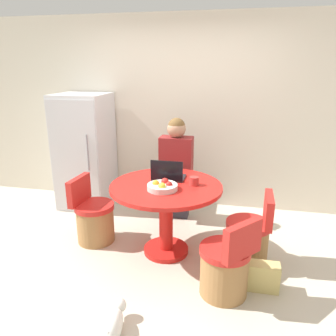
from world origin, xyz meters
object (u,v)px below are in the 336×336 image
Objects in this scene: person_seated at (177,165)px; handbag at (262,276)px; dining_table at (166,202)px; chair_right_side at (249,239)px; fruit_bowl at (162,186)px; laptop at (168,175)px; cat at (113,325)px; refrigerator at (85,151)px; chair_near_right_corner at (226,268)px; chair_left_side at (94,219)px.

person_seated reaches higher than handbag.
dining_table reaches higher than handbag.
dining_table reaches higher than chair_right_side.
fruit_bowl is (-0.00, -0.14, 0.23)m from dining_table.
laptop reaches higher than cat.
cat is 1.71× the size of handbag.
chair_near_right_corner is (2.04, -1.60, -0.53)m from refrigerator.
chair_near_right_corner is 1.14m from laptop.
chair_right_side is (2.25, -1.06, -0.53)m from refrigerator.
handbag is at bearing -59.80° from cat.
chair_right_side reaches higher than cat.
dining_table is at bearing 156.33° from handbag.
laptop reaches higher than chair_right_side.
handbag is (2.37, -1.46, -0.66)m from refrigerator.
chair_right_side is 1.31m from person_seated.
laptop reaches higher than chair_near_right_corner.
chair_near_right_corner is (-0.21, -0.54, 0.00)m from chair_right_side.
chair_left_side is 1.02m from laptop.
fruit_bowl is at bearing -12.24° from cat.
chair_right_side is 1.00× the size of chair_left_side.
chair_right_side is at bearing -1.32° from dining_table.
chair_right_side is at bearing 7.77° from fruit_bowl.
laptop is at bearing 91.47° from fruit_bowl.
dining_table is (1.39, -1.04, -0.21)m from refrigerator.
refrigerator is 1.37× the size of dining_table.
laptop is 1.14× the size of handbag.
chair_near_right_corner is at bearing -19.72° from chair_right_side.
refrigerator is 2.65m from chair_near_right_corner.
person_seated is 4.49× the size of fruit_bowl.
chair_near_right_corner is 0.38m from handbag.
dining_table is at bearing -90.00° from chair_near_right_corner.
fruit_bowl is at bearing -91.91° from dining_table.
fruit_bowl is at bearing 91.47° from laptop.
cat is (-0.13, -1.08, -0.72)m from fruit_bowl.
dining_table is 0.29m from laptop.
refrigerator is at bearing 33.39° from chair_left_side.
dining_table is at bearing -90.00° from chair_left_side.
refrigerator is 4.65× the size of laptop.
refrigerator is 2.10× the size of chair_near_right_corner.
refrigerator is 1.37m from person_seated.
chair_near_right_corner is (0.65, -0.56, -0.32)m from dining_table.
chair_near_right_corner is 0.95m from fruit_bowl.
chair_right_side and chair_left_side have the same top height.
cat is at bearing -38.43° from chair_right_side.
person_seated is at bearing -8.13° from cat.
laptop reaches higher than dining_table.
dining_table is 0.27m from fruit_bowl.
cat is at bearing -144.58° from handbag.
fruit_bowl is at bearing -80.91° from chair_right_side.
person_seated reaches higher than dining_table.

